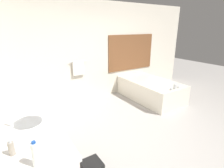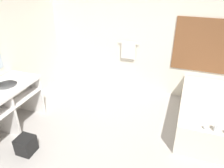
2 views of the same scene
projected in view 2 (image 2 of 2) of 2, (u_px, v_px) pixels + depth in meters
The scene contains 5 objects.
ground_plane at pixel (107, 152), 3.53m from camera, with size 16.00×16.00×0.00m, color #A8A39E.
wall_back_with_blinds at pixel (146, 35), 4.73m from camera, with size 7.40×0.13×2.70m.
vanity_counter at pixel (1, 103), 3.67m from camera, with size 0.65×1.48×0.87m.
bathtub at pixel (209, 113), 3.97m from camera, with size 1.05×1.87×0.66m.
waste_bin at pixel (26, 145), 3.47m from camera, with size 0.26×0.26×0.28m.
Camera 2 is at (0.95, -2.41, 2.64)m, focal length 35.00 mm.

